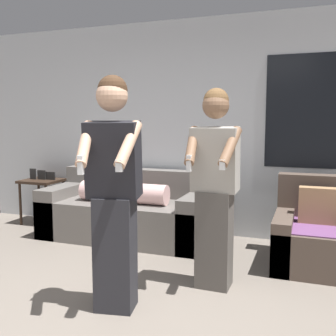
% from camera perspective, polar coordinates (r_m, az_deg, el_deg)
% --- Properties ---
extents(wall_back, '(6.65, 0.07, 2.70)m').
position_cam_1_polar(wall_back, '(4.98, 5.91, 5.80)').
color(wall_back, silver).
rests_on(wall_back, ground_plane).
extents(couch, '(2.09, 0.93, 0.82)m').
position_cam_1_polar(couch, '(4.92, -5.63, -6.45)').
color(couch, slate).
rests_on(couch, ground_plane).
extents(armchair, '(0.80, 0.94, 0.87)m').
position_cam_1_polar(armchair, '(4.26, 20.70, -9.25)').
color(armchair, brown).
rests_on(armchair, ground_plane).
extents(side_table, '(0.51, 0.48, 0.77)m').
position_cam_1_polar(side_table, '(5.81, -17.82, -2.44)').
color(side_table, '#332319').
rests_on(side_table, ground_plane).
extents(person_left, '(0.45, 0.52, 1.77)m').
position_cam_1_polar(person_left, '(2.96, -7.87, -3.29)').
color(person_left, '#28282D').
rests_on(person_left, ground_plane).
extents(person_right, '(0.45, 0.47, 1.71)m').
position_cam_1_polar(person_right, '(3.37, 6.79, -2.70)').
color(person_right, '#56514C').
rests_on(person_right, ground_plane).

